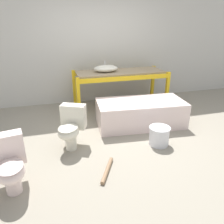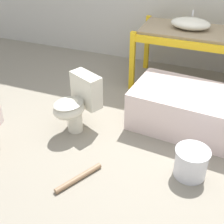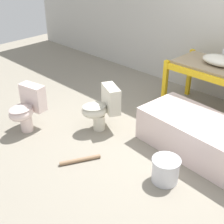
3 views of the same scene
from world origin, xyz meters
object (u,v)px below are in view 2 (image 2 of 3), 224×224
(toilet_far, at_px, (77,102))
(bathtub_main, at_px, (203,111))
(sink_basin, at_px, (191,24))
(bucket_white, at_px, (191,162))

(toilet_far, bearing_deg, bathtub_main, 45.45)
(sink_basin, height_order, bathtub_main, sink_basin)
(bucket_white, bearing_deg, sink_basin, 102.73)
(sink_basin, distance_m, bathtub_main, 1.32)
(bucket_white, bearing_deg, toilet_far, 167.85)
(sink_basin, xyz_separation_m, bathtub_main, (0.42, -1.07, -0.66))
(toilet_far, bearing_deg, sink_basin, 83.92)
(bathtub_main, relative_size, toilet_far, 2.53)
(sink_basin, xyz_separation_m, toilet_far, (-0.97, -1.57, -0.57))
(toilet_far, relative_size, bucket_white, 1.99)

